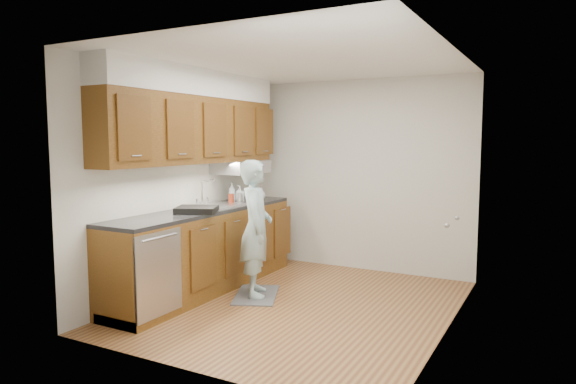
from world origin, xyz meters
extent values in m
plane|color=olive|center=(0.00, 0.00, 0.00)|extent=(3.50, 3.50, 0.00)
plane|color=white|center=(0.00, 0.00, 2.50)|extent=(3.50, 3.50, 0.00)
cube|color=beige|center=(-1.50, 0.00, 1.25)|extent=(0.02, 3.50, 2.50)
cube|color=beige|center=(1.50, 0.00, 1.25)|extent=(0.02, 3.50, 2.50)
cube|color=beige|center=(0.00, 1.75, 1.25)|extent=(3.00, 0.02, 2.50)
cube|color=brown|center=(-1.20, 0.00, 0.45)|extent=(0.60, 2.80, 0.90)
cube|color=black|center=(-1.21, 0.00, 0.92)|extent=(0.63, 2.80, 0.04)
cube|color=#B2B2B7|center=(-1.20, 0.20, 0.89)|extent=(0.48, 0.68, 0.14)
cube|color=#B2B2B7|center=(-1.20, 0.20, 0.94)|extent=(0.52, 0.72, 0.01)
cube|color=#B2B2B7|center=(-0.91, -1.10, 0.47)|extent=(0.03, 0.60, 0.80)
cube|color=brown|center=(-1.33, 0.00, 1.83)|extent=(0.33, 2.80, 0.75)
cube|color=silver|center=(-1.33, 0.00, 2.35)|extent=(0.35, 2.80, 0.30)
cube|color=#A5A5AA|center=(-1.27, 0.85, 1.37)|extent=(0.46, 0.75, 0.16)
cube|color=white|center=(1.49, 0.30, 1.02)|extent=(0.02, 1.22, 2.05)
cube|color=slate|center=(-0.57, 0.07, 0.01)|extent=(0.71, 0.87, 0.01)
imported|color=#9FBFC2|center=(-0.57, 0.07, 0.86)|extent=(0.65, 0.71, 1.69)
imported|color=#B4BDC3|center=(-1.29, 0.67, 1.06)|extent=(0.10, 0.10, 0.25)
imported|color=#B4BDC3|center=(-1.19, 0.69, 1.05)|extent=(0.14, 0.14, 0.21)
imported|color=#B4BDC3|center=(-1.10, 1.04, 1.03)|extent=(0.19, 0.19, 0.17)
cylinder|color=#A4331C|center=(-1.18, 0.48, 1.00)|extent=(0.08, 0.08, 0.13)
cylinder|color=#A5A5AA|center=(-1.12, 0.60, 1.00)|extent=(0.07, 0.07, 0.12)
cube|color=black|center=(-1.07, -0.31, 0.97)|extent=(0.53, 0.50, 0.07)
camera|label=1|loc=(2.35, -4.64, 1.72)|focal=32.00mm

